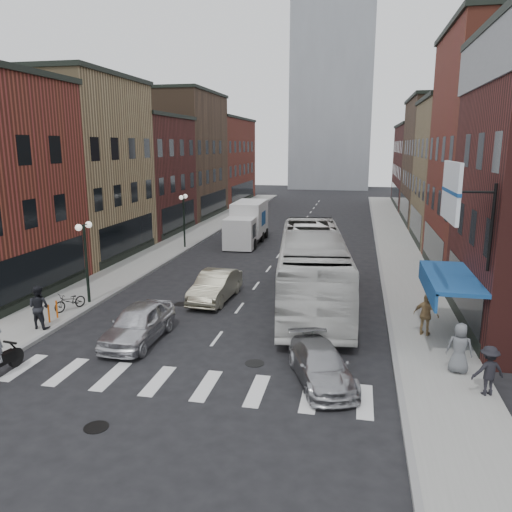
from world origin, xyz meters
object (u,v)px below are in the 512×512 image
(transit_bus, at_px, (312,267))
(ped_right_c, at_px, (460,348))
(sedan_left_near, at_px, (138,323))
(parked_bicycle, at_px, (70,301))
(box_truck, at_px, (247,223))
(ped_right_a, at_px, (489,370))
(streetlamp_near, at_px, (85,247))
(sedan_left_far, at_px, (215,286))
(billboard_sign, at_px, (454,194))
(streetlamp_far, at_px, (184,211))
(curb_car, at_px, (321,365))
(ped_left_solo, at_px, (39,307))
(bike_rack, at_px, (53,311))
(ped_right_b, at_px, (426,315))

(transit_bus, height_order, ped_right_c, transit_bus)
(sedan_left_near, xyz_separation_m, parked_bicycle, (-4.63, 2.60, -0.18))
(box_truck, bearing_deg, ped_right_c, -61.87)
(box_truck, height_order, ped_right_c, box_truck)
(box_truck, distance_m, ped_right_a, 26.43)
(streetlamp_near, xyz_separation_m, sedan_left_far, (5.91, 2.00, -2.17))
(box_truck, distance_m, sedan_left_near, 20.96)
(ped_right_c, bearing_deg, box_truck, -51.57)
(billboard_sign, relative_size, streetlamp_far, 0.90)
(ped_right_c, bearing_deg, ped_right_a, 120.82)
(streetlamp_far, relative_size, curb_car, 1.00)
(sedan_left_near, xyz_separation_m, ped_left_solo, (-4.57, 0.20, 0.32))
(ped_left_solo, bearing_deg, bike_rack, -82.46)
(sedan_left_far, xyz_separation_m, ped_left_solo, (-6.07, -5.69, 0.34))
(billboard_sign, xyz_separation_m, curb_car, (-4.13, -2.43, -5.54))
(streetlamp_far, height_order, ped_right_c, streetlamp_far)
(ped_right_a, relative_size, ped_right_c, 0.91)
(transit_bus, distance_m, ped_left_solo, 12.58)
(bike_rack, xyz_separation_m, ped_left_solo, (0.04, -0.99, 0.53))
(curb_car, bearing_deg, streetlamp_far, 100.91)
(transit_bus, relative_size, sedan_left_near, 2.95)
(transit_bus, distance_m, parked_bicycle, 11.68)
(parked_bicycle, distance_m, ped_right_a, 17.88)
(bike_rack, bearing_deg, parked_bicycle, 91.12)
(billboard_sign, relative_size, bike_rack, 4.62)
(billboard_sign, distance_m, box_truck, 24.13)
(parked_bicycle, relative_size, ped_right_c, 0.93)
(streetlamp_far, height_order, transit_bus, streetlamp_far)
(billboard_sign, xyz_separation_m, ped_right_c, (0.43, -1.09, -5.11))
(ped_left_solo, bearing_deg, ped_right_b, -165.88)
(curb_car, xyz_separation_m, ped_right_b, (3.87, 4.69, 0.42))
(streetlamp_near, bearing_deg, billboard_sign, -12.35)
(ped_right_a, xyz_separation_m, ped_right_c, (-0.59, 1.46, 0.08))
(streetlamp_near, xyz_separation_m, box_truck, (4.19, 17.06, -1.31))
(streetlamp_far, height_order, box_truck, streetlamp_far)
(bike_rack, bearing_deg, ped_right_a, -11.02)
(streetlamp_far, distance_m, sedan_left_far, 13.55)
(bike_rack, distance_m, transit_bus, 12.20)
(sedan_left_far, height_order, ped_right_c, ped_right_c)
(billboard_sign, relative_size, ped_right_a, 2.33)
(ped_right_b, height_order, ped_right_c, ped_right_c)
(parked_bicycle, bearing_deg, ped_right_c, 13.12)
(streetlamp_far, bearing_deg, streetlamp_near, -90.00)
(sedan_left_far, height_order, curb_car, sedan_left_far)
(billboard_sign, distance_m, curb_car, 7.32)
(bike_rack, xyz_separation_m, ped_right_c, (16.61, -1.89, 0.48))
(billboard_sign, relative_size, transit_bus, 0.28)
(streetlamp_near, bearing_deg, parked_bicycle, -100.06)
(ped_right_a, bearing_deg, sedan_left_near, -27.60)
(streetlamp_far, height_order, curb_car, streetlamp_far)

